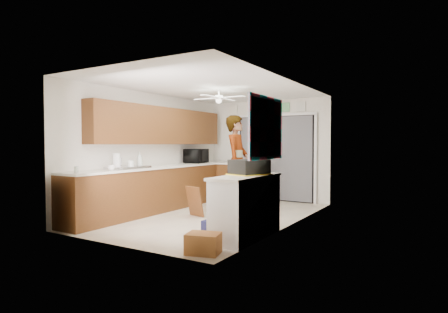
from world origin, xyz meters
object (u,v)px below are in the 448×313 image
at_px(microwave, 196,156).
at_px(soap_bottle, 140,159).
at_px(navy_crate, 214,227).
at_px(cup, 111,168).
at_px(suitcase, 249,167).
at_px(paper_towel_roll, 116,161).
at_px(man, 237,162).
at_px(cardboard_box, 203,243).
at_px(dog, 251,197).

height_order(microwave, soap_bottle, microwave).
bearing_deg(navy_crate, cup, -171.35).
bearing_deg(suitcase, cup, -150.78).
relative_size(cup, paper_towel_roll, 0.40).
distance_m(navy_crate, man, 2.41).
relative_size(cup, man, 0.06).
bearing_deg(soap_bottle, microwave, 87.39).
bearing_deg(man, soap_bottle, 122.95).
distance_m(paper_towel_roll, navy_crate, 2.34).
height_order(cup, navy_crate, cup).
distance_m(cup, cardboard_box, 2.69).
xyz_separation_m(paper_towel_roll, cardboard_box, (2.60, -0.96, -0.95)).
xyz_separation_m(soap_bottle, cup, (0.22, -0.94, -0.11)).
bearing_deg(dog, microwave, 154.79).
height_order(soap_bottle, suitcase, soap_bottle).
distance_m(cup, paper_towel_roll, 0.31).
distance_m(microwave, soap_bottle, 1.86).
bearing_deg(navy_crate, microwave, 130.15).
distance_m(soap_bottle, suitcase, 2.79).
bearing_deg(microwave, man, -118.63).
bearing_deg(microwave, soap_bottle, 165.54).
relative_size(paper_towel_roll, cardboard_box, 0.69).
relative_size(cardboard_box, navy_crate, 1.29).
height_order(soap_bottle, cardboard_box, soap_bottle).
distance_m(soap_bottle, cup, 0.98).
relative_size(microwave, cup, 5.27).
xyz_separation_m(microwave, cardboard_box, (2.59, -3.51, -0.98)).
bearing_deg(paper_towel_roll, man, 57.35).
bearing_deg(navy_crate, soap_bottle, 163.68).
bearing_deg(suitcase, navy_crate, -145.76).
distance_m(microwave, navy_crate, 3.43).
height_order(cardboard_box, dog, dog).
bearing_deg(soap_bottle, cardboard_box, -31.70).
bearing_deg(paper_towel_roll, cardboard_box, -20.37).
height_order(cardboard_box, man, man).
bearing_deg(cup, suitcase, 10.06).
bearing_deg(cup, dog, 63.25).
xyz_separation_m(paper_towel_roll, man, (1.37, 2.14, -0.07)).
bearing_deg(microwave, cup, 170.91).
bearing_deg(navy_crate, man, 109.81).
relative_size(soap_bottle, man, 0.15).
bearing_deg(suitcase, cardboard_box, -74.32).
bearing_deg(paper_towel_roll, dog, 58.36).
xyz_separation_m(man, dog, (0.16, 0.34, -0.79)).
distance_m(cardboard_box, navy_crate, 1.11).
xyz_separation_m(microwave, navy_crate, (2.11, -2.51, -1.01)).
bearing_deg(cardboard_box, navy_crate, 115.19).
xyz_separation_m(suitcase, navy_crate, (-0.54, -0.15, -0.96)).
height_order(soap_bottle, paper_towel_roll, soap_bottle).
relative_size(cup, dog, 0.21).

